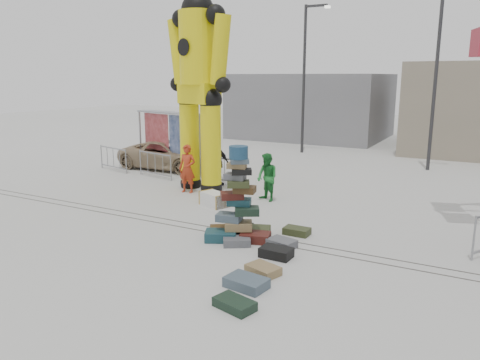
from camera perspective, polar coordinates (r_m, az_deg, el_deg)
The scene contains 23 objects.
ground at distance 12.10m, azimuth -0.55°, elevation -8.06°, with size 90.00×90.00×0.00m, color #9E9E99.
track_line_near at distance 12.59m, azimuth 0.79°, elevation -7.19°, with size 40.00×0.04×0.01m, color #47443F.
track_line_far at distance 12.93m, azimuth 1.62°, elevation -6.67°, with size 40.00×0.04×0.01m, color #47443F.
building_left at distance 33.97m, azimuth 8.77°, elevation 8.93°, with size 10.00×8.00×4.40m, color gray.
lamp_post_right at distance 23.02m, azimuth 23.04°, elevation 12.13°, with size 1.41×0.25×8.00m.
lamp_post_left at distance 26.62m, azimuth 8.01°, elevation 12.91°, with size 1.41×0.25×8.00m.
suitcase_tower at distance 12.42m, azimuth -0.20°, elevation -4.08°, with size 1.92×1.67×2.51m.
crash_test_dummy at distance 17.53m, azimuth -5.04°, elevation 12.30°, with size 3.17×1.39×7.96m.
banner_scaffold at distance 21.33m, azimuth -8.69°, elevation 6.42°, with size 3.78×1.46×2.71m.
steamer_trunk at distance 15.70m, azimuth -3.17°, elevation -2.35°, with size 0.97×0.56×0.45m, color silver.
row_case_0 at distance 13.00m, azimuth 6.94°, elevation -6.20°, with size 0.70×0.44×0.20m, color #353D1E.
row_case_1 at distance 12.04m, azimuth 5.12°, elevation -7.68°, with size 0.69×0.49×0.21m, color #595B60.
row_case_2 at distance 11.38m, azimuth 4.44°, elevation -8.80°, with size 0.76×0.50×0.24m, color black.
row_case_3 at distance 10.47m, azimuth 2.83°, elevation -10.88°, with size 0.72×0.50×0.19m, color olive.
row_case_4 at distance 9.84m, azimuth 0.78°, elevation -12.39°, with size 0.85×0.57×0.22m, color #475866.
row_case_5 at distance 9.05m, azimuth -0.67°, elevation -14.87°, with size 0.78×0.46×0.18m, color #192D20.
barricade_dummy_a at distance 22.20m, azimuth -15.18°, elevation 2.49°, with size 2.00×0.10×1.10m, color gray, non-canonical shape.
barricade_dummy_b at distance 20.31m, azimuth -10.31°, elevation 1.82°, with size 2.00×0.10×1.10m, color gray, non-canonical shape.
barricade_dummy_c at distance 18.95m, azimuth -3.20°, elevation 1.25°, with size 2.00×0.10×1.10m, color gray, non-canonical shape.
pedestrian_red at distance 17.45m, azimuth -6.44°, elevation 1.37°, with size 0.66×0.43×1.80m, color #A43017.
pedestrian_green at distance 16.20m, azimuth 3.33°, elevation 0.33°, with size 0.81×0.63×1.67m, color #1B6E2A.
pedestrian_black at distance 18.44m, azimuth -2.76°, elevation 2.12°, with size 1.08×0.45×1.85m, color black.
parked_suv at distance 22.12m, azimuth -8.72°, elevation 3.02°, with size 2.17×4.70×1.31m, color #9B8464.
Camera 1 is at (5.51, -9.90, 4.26)m, focal length 35.00 mm.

